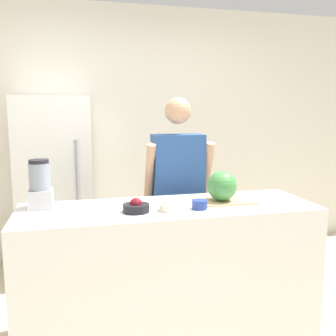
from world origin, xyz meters
TOP-DOWN VIEW (x-y plane):
  - wall_back at (0.00, 1.96)m, footprint 8.00×0.06m
  - counter_island at (0.00, 0.31)m, footprint 1.95×0.63m
  - refrigerator at (-0.78, 1.59)m, footprint 0.66×0.66m
  - person at (0.22, 0.90)m, footprint 0.55×0.26m
  - cutting_board at (0.40, 0.34)m, footprint 0.40×0.26m
  - watermelon at (0.37, 0.33)m, footprint 0.20×0.20m
  - bowl_cherries at (-0.23, 0.23)m, footprint 0.17×0.17m
  - bowl_cream at (-0.02, 0.21)m, footprint 0.13×0.13m
  - bowl_small_blue at (0.17, 0.20)m, footprint 0.10×0.10m
  - blender at (-0.82, 0.47)m, footprint 0.15×0.15m

SIDE VIEW (x-z plane):
  - counter_island at x=0.00m, z-range 0.00..0.91m
  - refrigerator at x=-0.78m, z-range 0.00..1.66m
  - person at x=0.22m, z-range 0.02..1.66m
  - cutting_board at x=0.40m, z-range 0.91..0.92m
  - bowl_small_blue at x=0.17m, z-range 0.91..0.97m
  - bowl_cream at x=-0.02m, z-range 0.90..0.98m
  - bowl_cherries at x=-0.23m, z-range 0.90..0.99m
  - watermelon at x=0.37m, z-range 0.92..1.13m
  - blender at x=-0.82m, z-range 0.90..1.21m
  - wall_back at x=0.00m, z-range 0.00..2.60m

